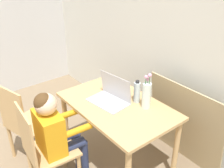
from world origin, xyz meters
The scene contains 9 objects.
wall_back centered at (0.00, 2.23, 1.25)m, with size 6.40×0.05×2.50m.
dining_table centered at (-0.04, 1.54, 0.61)m, with size 1.10×0.70×0.70m.
chair_occupied centered at (-0.17, 0.83, 0.45)m, with size 0.43×0.43×0.89m.
chair_spare centered at (-0.64, 0.86, 0.45)m, with size 0.49×0.49×0.89m.
person_seated centered at (-0.16, 0.95, 0.62)m, with size 0.35×0.44×0.99m.
laptop centered at (-0.13, 1.54, 0.76)m, with size 0.40×0.29×0.25m.
flower_vase centered at (0.16, 1.71, 0.84)m, with size 0.08×0.08×0.35m.
water_bottle centered at (0.04, 1.72, 0.81)m, with size 0.06×0.06×0.22m.
cardboard_panel centered at (0.34, 2.10, 0.44)m, with size 0.86×0.14×0.88m.
Camera 1 is at (1.56, 0.22, 2.01)m, focal length 42.00 mm.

